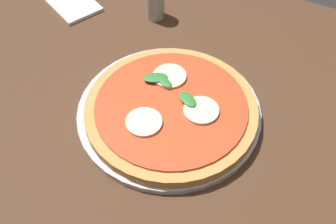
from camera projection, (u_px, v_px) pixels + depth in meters
The scene contains 5 objects.
dining_table at pixel (189, 155), 0.81m from camera, with size 1.24×0.91×0.72m.
serving_tray at pixel (168, 113), 0.74m from camera, with size 0.33×0.33×0.01m, color silver.
pizza at pixel (171, 109), 0.73m from camera, with size 0.31×0.31×0.03m.
napkin at pixel (72, 3), 0.96m from camera, with size 0.13×0.09×0.01m, color white.
pepper_shaker at pixel (155, 2), 0.90m from camera, with size 0.04×0.04×0.08m.
Camera 1 is at (0.17, -0.43, 1.30)m, focal length 44.05 mm.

